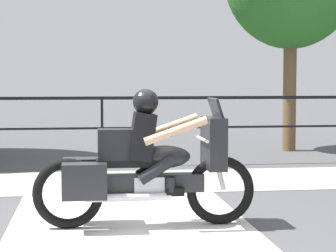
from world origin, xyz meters
The scene contains 5 objects.
ground_plane centered at (0.00, 0.00, 0.00)m, with size 120.00×120.00×0.00m, color #4C4C4F.
sidewalk_band centered at (0.00, 3.40, 0.01)m, with size 44.00×2.40×0.01m, color #A8A59E.
crosswalk_band centered at (0.16, -0.20, 0.00)m, with size 2.74×6.00×0.01m, color silver.
fence_railing centered at (0.00, 5.30, 1.05)m, with size 36.00×0.05×1.34m.
motorcycle centered at (0.31, 0.12, 0.70)m, with size 2.51×0.76×1.55m.
Camera 1 is at (-0.37, -7.15, 1.65)m, focal length 70.00 mm.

